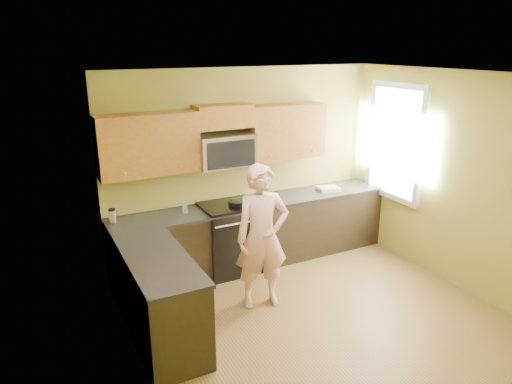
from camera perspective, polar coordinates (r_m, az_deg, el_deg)
floor at (r=5.50m, az=8.40°, el=-15.47°), size 4.00×4.00×0.00m
ceiling at (r=4.62m, az=9.94°, el=13.84°), size 4.00×4.00×0.00m
wall_back at (r=6.53m, az=-1.26°, el=3.16°), size 4.00×0.00×4.00m
wall_front at (r=3.64m, az=28.34°, el=-11.44°), size 4.00×0.00×4.00m
wall_left at (r=4.11m, az=-14.22°, el=-6.44°), size 0.00×4.00×4.00m
wall_right at (r=6.25m, az=24.09°, el=0.90°), size 0.00×4.00×4.00m
cabinet_back_run at (r=6.57m, az=-0.05°, el=-5.13°), size 4.00×0.60×0.88m
cabinet_left_run at (r=5.10m, az=-11.73°, el=-12.72°), size 0.60×1.60×0.88m
countertop_back at (r=6.40m, az=-0.01°, el=-1.36°), size 4.00×0.62×0.04m
countertop_left at (r=4.89m, az=-11.95°, el=-8.03°), size 0.62×1.60×0.04m
stove at (r=6.38m, az=-3.16°, el=-5.55°), size 0.76×0.65×0.95m
microwave at (r=6.17m, az=-3.79°, el=3.21°), size 0.76×0.40×0.42m
upper_cab_left at (r=5.90m, az=-12.78°, el=2.10°), size 1.22×0.33×0.75m
upper_cab_right at (r=6.62m, az=3.58°, el=4.21°), size 1.12×0.33×0.75m
upper_cab_over_mw at (r=6.07m, az=-4.05°, el=9.23°), size 0.76×0.33×0.30m
window at (r=6.95m, az=16.67°, el=5.83°), size 0.06×1.06×1.66m
woman at (r=5.40m, az=0.74°, el=-5.54°), size 0.70×0.53×1.72m
frying_pan at (r=6.20m, az=-2.30°, el=-1.53°), size 0.27×0.43×0.05m
butter_tub at (r=6.33m, az=0.37°, el=-1.40°), size 0.17×0.17×0.10m
toast_slice at (r=6.47m, az=1.98°, el=-0.91°), size 0.13×0.13×0.01m
napkin_a at (r=6.18m, az=0.28°, el=-1.58°), size 0.11×0.12×0.06m
napkin_b at (r=6.47m, az=1.81°, el=-0.66°), size 0.16×0.17×0.07m
dish_towel at (r=6.97m, az=8.83°, el=0.42°), size 0.33×0.28×0.05m
travel_mug at (r=5.91m, az=-17.06°, el=-3.64°), size 0.10×0.10×0.18m
glass_b at (r=6.04m, az=-8.69°, el=-1.96°), size 0.08×0.08×0.12m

